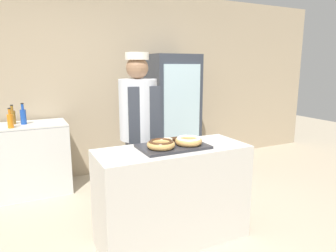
% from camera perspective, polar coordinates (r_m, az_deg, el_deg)
% --- Properties ---
extents(ground_plane, '(14.00, 14.00, 0.00)m').
position_cam_1_polar(ground_plane, '(3.04, 0.89, -20.73)').
color(ground_plane, '#B7A88E').
extents(wall_back, '(8.00, 0.06, 2.70)m').
position_cam_1_polar(wall_back, '(4.58, -11.40, 7.87)').
color(wall_back, tan).
rests_on(wall_back, ground_plane).
extents(display_counter, '(1.38, 0.55, 0.90)m').
position_cam_1_polar(display_counter, '(2.82, 0.92, -12.99)').
color(display_counter, beige).
rests_on(display_counter, ground_plane).
extents(serving_tray, '(0.60, 0.38, 0.02)m').
position_cam_1_polar(serving_tray, '(2.67, 0.95, -3.93)').
color(serving_tray, '#2D2D33').
rests_on(serving_tray, display_counter).
extents(donut_chocolate_glaze, '(0.24, 0.24, 0.07)m').
position_cam_1_polar(donut_chocolate_glaze, '(2.56, -1.33, -3.44)').
color(donut_chocolate_glaze, tan).
rests_on(donut_chocolate_glaze, serving_tray).
extents(donut_light_glaze, '(0.24, 0.24, 0.07)m').
position_cam_1_polar(donut_light_glaze, '(2.68, 3.94, -2.78)').
color(donut_light_glaze, tan).
rests_on(donut_light_glaze, serving_tray).
extents(donut_mini_center, '(0.12, 0.12, 0.04)m').
position_cam_1_polar(donut_mini_center, '(2.76, -0.16, -2.70)').
color(donut_mini_center, tan).
rests_on(donut_mini_center, serving_tray).
extents(brownie_back_left, '(0.09, 0.09, 0.03)m').
position_cam_1_polar(brownie_back_left, '(2.73, -1.63, -2.96)').
color(brownie_back_left, '#382111').
rests_on(brownie_back_left, serving_tray).
extents(brownie_back_right, '(0.09, 0.09, 0.03)m').
position_cam_1_polar(brownie_back_right, '(2.79, 1.28, -2.61)').
color(brownie_back_right, '#382111').
rests_on(brownie_back_right, serving_tray).
extents(baker_person, '(0.40, 0.40, 1.75)m').
position_cam_1_polar(baker_person, '(3.21, -5.59, -1.16)').
color(baker_person, '#4C4C51').
rests_on(baker_person, ground_plane).
extents(beverage_fridge, '(0.70, 0.63, 1.78)m').
position_cam_1_polar(beverage_fridge, '(4.60, 0.83, 2.35)').
color(beverage_fridge, '#333842').
rests_on(beverage_fridge, ground_plane).
extents(chest_freezer, '(1.04, 0.58, 0.90)m').
position_cam_1_polar(chest_freezer, '(4.21, -25.53, -5.72)').
color(chest_freezer, silver).
rests_on(chest_freezer, ground_plane).
extents(bottle_blue, '(0.07, 0.07, 0.26)m').
position_cam_1_polar(bottle_blue, '(4.10, -25.86, 1.71)').
color(bottle_blue, '#1E4CB2').
rests_on(bottle_blue, chest_freezer).
extents(bottle_orange, '(0.07, 0.07, 0.24)m').
position_cam_1_polar(bottle_orange, '(3.92, -27.84, 0.97)').
color(bottle_orange, orange).
rests_on(bottle_orange, chest_freezer).
extents(bottle_amber, '(0.07, 0.07, 0.24)m').
position_cam_1_polar(bottle_amber, '(4.17, -27.48, 1.59)').
color(bottle_amber, '#99661E').
rests_on(bottle_amber, chest_freezer).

